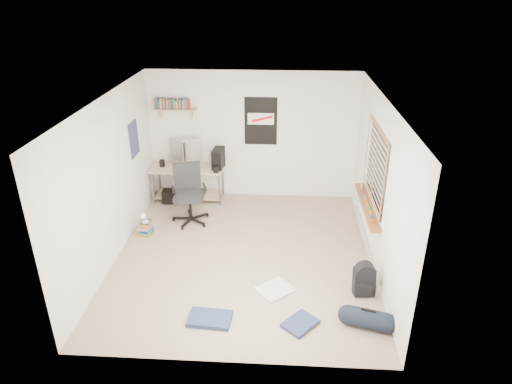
# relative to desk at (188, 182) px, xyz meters

# --- Properties ---
(floor) EXTENTS (4.00, 4.50, 0.01)m
(floor) POSITION_rel_desk_xyz_m (1.26, -1.98, -0.37)
(floor) COLOR gray
(floor) RESTS_ON ground
(ceiling) EXTENTS (4.00, 4.50, 0.01)m
(ceiling) POSITION_rel_desk_xyz_m (1.26, -1.98, 2.14)
(ceiling) COLOR white
(ceiling) RESTS_ON ground
(back_wall) EXTENTS (4.00, 0.01, 2.50)m
(back_wall) POSITION_rel_desk_xyz_m (1.26, 0.28, 0.89)
(back_wall) COLOR silver
(back_wall) RESTS_ON ground
(left_wall) EXTENTS (0.01, 4.50, 2.50)m
(left_wall) POSITION_rel_desk_xyz_m (-0.74, -1.98, 0.89)
(left_wall) COLOR silver
(left_wall) RESTS_ON ground
(right_wall) EXTENTS (0.01, 4.50, 2.50)m
(right_wall) POSITION_rel_desk_xyz_m (3.27, -1.98, 0.89)
(right_wall) COLOR silver
(right_wall) RESTS_ON ground
(desk) EXTENTS (1.53, 0.94, 0.65)m
(desk) POSITION_rel_desk_xyz_m (0.00, 0.00, 0.00)
(desk) COLOR beige
(desk) RESTS_ON floor
(monitor_left) EXTENTS (0.36, 0.30, 0.42)m
(monitor_left) POSITION_rel_desk_xyz_m (-0.17, 0.02, 0.49)
(monitor_left) COLOR #959499
(monitor_left) RESTS_ON desk
(monitor_right) EXTENTS (0.41, 0.26, 0.44)m
(monitor_right) POSITION_rel_desk_xyz_m (0.09, 0.00, 0.50)
(monitor_right) COLOR #9E9EA2
(monitor_right) RESTS_ON desk
(pc_tower) EXTENTS (0.22, 0.41, 0.41)m
(pc_tower) POSITION_rel_desk_xyz_m (0.61, 0.02, 0.49)
(pc_tower) COLOR black
(pc_tower) RESTS_ON desk
(keyboard) EXTENTS (0.47, 0.30, 0.02)m
(keyboard) POSITION_rel_desk_xyz_m (0.20, -0.25, 0.29)
(keyboard) COLOR black
(keyboard) RESTS_ON desk
(speaker_left) EXTENTS (0.09, 0.09, 0.18)m
(speaker_left) POSITION_rel_desk_xyz_m (-0.49, -0.02, 0.37)
(speaker_left) COLOR black
(speaker_left) RESTS_ON desk
(speaker_right) EXTENTS (0.11, 0.11, 0.18)m
(speaker_right) POSITION_rel_desk_xyz_m (0.59, -0.25, 0.37)
(speaker_right) COLOR black
(speaker_right) RESTS_ON desk
(office_chair) EXTENTS (0.88, 0.88, 1.07)m
(office_chair) POSITION_rel_desk_xyz_m (0.21, -0.92, 0.12)
(office_chair) COLOR black
(office_chair) RESTS_ON floor
(wall_shelf) EXTENTS (0.80, 0.22, 0.24)m
(wall_shelf) POSITION_rel_desk_xyz_m (-0.19, 0.16, 1.42)
(wall_shelf) COLOR tan
(wall_shelf) RESTS_ON back_wall
(poster_back_wall) EXTENTS (0.62, 0.03, 0.92)m
(poster_back_wall) POSITION_rel_desk_xyz_m (1.41, 0.25, 1.19)
(poster_back_wall) COLOR black
(poster_back_wall) RESTS_ON back_wall
(poster_left_wall) EXTENTS (0.02, 0.42, 0.60)m
(poster_left_wall) POSITION_rel_desk_xyz_m (-0.72, -0.78, 1.14)
(poster_left_wall) COLOR navy
(poster_left_wall) RESTS_ON left_wall
(window) EXTENTS (0.10, 1.50, 1.26)m
(window) POSITION_rel_desk_xyz_m (3.21, -1.68, 1.08)
(window) COLOR brown
(window) RESTS_ON right_wall
(baseboard_heater) EXTENTS (0.08, 2.50, 0.18)m
(baseboard_heater) POSITION_rel_desk_xyz_m (3.22, -1.68, -0.28)
(baseboard_heater) COLOR #B7B2A8
(baseboard_heater) RESTS_ON floor
(backpack) EXTENTS (0.31, 0.26, 0.39)m
(backpack) POSITION_rel_desk_xyz_m (3.01, -2.85, -0.16)
(backpack) COLOR black
(backpack) RESTS_ON floor
(duffel_bag) EXTENTS (0.31, 0.31, 0.50)m
(duffel_bag) POSITION_rel_desk_xyz_m (2.96, -3.53, -0.22)
(duffel_bag) COLOR black
(duffel_bag) RESTS_ON floor
(tshirt) EXTENTS (0.62, 0.61, 0.04)m
(tshirt) POSITION_rel_desk_xyz_m (1.79, -2.87, -0.34)
(tshirt) COLOR silver
(tshirt) RESTS_ON floor
(jeans_a) EXTENTS (0.58, 0.40, 0.06)m
(jeans_a) POSITION_rel_desk_xyz_m (0.96, -3.54, -0.33)
(jeans_a) COLOR #222F4D
(jeans_a) RESTS_ON floor
(jeans_b) EXTENTS (0.52, 0.53, 0.05)m
(jeans_b) POSITION_rel_desk_xyz_m (2.12, -3.56, -0.34)
(jeans_b) COLOR navy
(jeans_b) RESTS_ON floor
(book_stack) EXTENTS (0.49, 0.44, 0.28)m
(book_stack) POSITION_rel_desk_xyz_m (-0.47, -1.46, -0.21)
(book_stack) COLOR brown
(book_stack) RESTS_ON floor
(desk_lamp) EXTENTS (0.16, 0.21, 0.19)m
(desk_lamp) POSITION_rel_desk_xyz_m (-0.45, -1.48, 0.02)
(desk_lamp) COLOR silver
(desk_lamp) RESTS_ON book_stack
(subwoofer) EXTENTS (0.23, 0.23, 0.25)m
(subwoofer) POSITION_rel_desk_xyz_m (-0.37, -0.20, -0.22)
(subwoofer) COLOR black
(subwoofer) RESTS_ON floor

